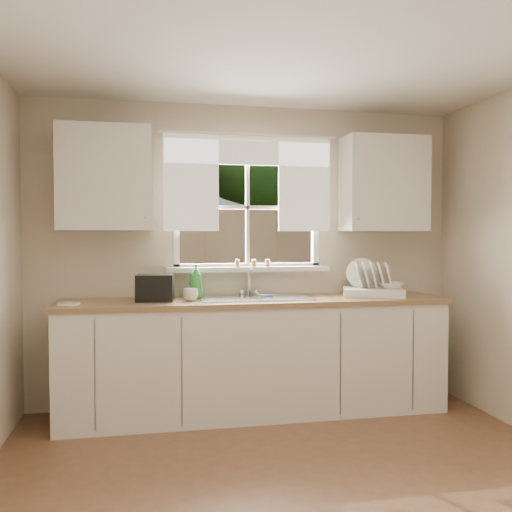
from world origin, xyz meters
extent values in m
cube|color=beige|center=(0.00, 2.00, 0.57)|extent=(3.60, 0.02, 1.15)
cube|color=beige|center=(0.00, 2.00, 2.33)|extent=(3.60, 0.02, 0.35)
cube|color=beige|center=(-1.20, 2.00, 1.65)|extent=(1.20, 0.02, 1.00)
cube|color=beige|center=(1.20, 2.00, 1.65)|extent=(1.20, 0.02, 1.00)
cube|color=silver|center=(0.00, 0.00, 2.50)|extent=(3.60, 4.00, 0.02)
cube|color=white|center=(0.00, 2.02, 1.15)|extent=(1.30, 0.06, 0.05)
cube|color=white|center=(0.00, 2.02, 2.15)|extent=(1.30, 0.06, 0.05)
cube|color=white|center=(-0.60, 2.02, 1.65)|extent=(0.05, 0.06, 1.05)
cube|color=white|center=(0.60, 2.02, 1.65)|extent=(0.05, 0.06, 1.05)
cube|color=white|center=(0.00, 2.02, 1.65)|extent=(0.03, 0.04, 1.00)
cube|color=white|center=(0.00, 2.02, 1.65)|extent=(1.20, 0.04, 0.03)
cube|color=white|center=(0.00, 1.96, 1.13)|extent=(1.38, 0.14, 0.04)
cylinder|color=white|center=(0.00, 1.94, 2.25)|extent=(1.50, 0.02, 0.02)
cube|color=white|center=(-0.48, 1.95, 1.85)|extent=(0.45, 0.02, 0.80)
cube|color=white|center=(0.48, 1.95, 1.85)|extent=(0.45, 0.02, 0.80)
cube|color=white|center=(0.00, 1.95, 2.10)|extent=(1.40, 0.02, 0.20)
cube|color=silver|center=(0.00, 1.68, 0.43)|extent=(3.00, 0.62, 0.87)
cube|color=olive|center=(0.00, 1.68, 0.89)|extent=(3.04, 0.65, 0.04)
cube|color=silver|center=(-1.15, 1.82, 1.85)|extent=(0.70, 0.33, 0.80)
cube|color=silver|center=(1.15, 1.82, 1.85)|extent=(0.70, 0.33, 0.80)
cube|color=beige|center=(0.88, 1.99, 1.08)|extent=(0.08, 0.01, 0.12)
cylinder|color=brown|center=(0.04, 1.94, 1.18)|extent=(0.04, 0.04, 0.06)
cylinder|color=brown|center=(-0.10, 1.94, 1.18)|extent=(0.04, 0.04, 0.06)
cylinder|color=brown|center=(0.16, 1.94, 1.18)|extent=(0.04, 0.04, 0.06)
cube|color=#335421|center=(0.00, 7.00, -0.02)|extent=(20.00, 10.00, 0.02)
cube|color=#8F6D4F|center=(0.00, 5.00, 0.90)|extent=(8.00, 0.10, 1.80)
cube|color=maroon|center=(-1.20, 8.50, 1.10)|extent=(3.00, 3.00, 2.20)
cube|color=black|center=(-1.20, 8.50, 2.35)|extent=(3.20, 3.20, 0.30)
cylinder|color=#423021|center=(1.40, 8.00, 1.60)|extent=(0.36, 0.36, 3.20)
sphere|color=#214716|center=(1.40, 8.00, 4.00)|extent=(4.00, 4.00, 4.00)
sphere|color=#214716|center=(0.30, 9.50, 4.50)|extent=(3.20, 3.20, 3.20)
cube|color=#B7B7BC|center=(0.00, 1.71, 0.83)|extent=(0.84, 0.46, 0.18)
cube|color=#B7B7BC|center=(0.00, 1.71, 0.92)|extent=(0.88, 0.50, 0.01)
cube|color=#B7B7BC|center=(0.00, 1.71, 0.89)|extent=(0.02, 0.41, 0.14)
cylinder|color=silver|center=(0.00, 1.96, 1.02)|extent=(0.03, 0.03, 0.22)
cylinder|color=silver|center=(0.00, 1.88, 1.13)|extent=(0.02, 0.18, 0.02)
sphere|color=silver|center=(-0.06, 1.96, 0.94)|extent=(0.05, 0.05, 0.05)
sphere|color=silver|center=(0.06, 1.96, 0.94)|extent=(0.05, 0.05, 0.05)
cube|color=white|center=(1.00, 1.68, 0.94)|extent=(0.58, 0.51, 0.06)
cylinder|color=white|center=(0.95, 1.80, 1.09)|extent=(0.27, 0.16, 0.25)
cylinder|color=white|center=(0.88, 1.72, 1.08)|extent=(0.14, 0.23, 0.22)
cylinder|color=white|center=(0.94, 1.70, 1.08)|extent=(0.14, 0.23, 0.22)
cylinder|color=white|center=(1.00, 1.68, 1.08)|extent=(0.14, 0.23, 0.22)
cylinder|color=white|center=(1.05, 1.66, 1.08)|extent=(0.14, 0.23, 0.22)
cylinder|color=white|center=(1.11, 1.64, 1.08)|extent=(0.14, 0.23, 0.22)
imported|color=white|center=(1.13, 1.64, 1.00)|extent=(0.25, 0.25, 0.05)
imported|color=#2D8A30|center=(-0.46, 1.77, 1.05)|extent=(0.13, 0.13, 0.28)
imported|color=blue|center=(-0.46, 1.85, 1.01)|extent=(0.09, 0.10, 0.20)
imported|color=beige|center=(-0.46, 1.88, 1.00)|extent=(0.15, 0.15, 0.17)
cylinder|color=white|center=(-1.40, 1.58, 0.92)|extent=(0.17, 0.17, 0.01)
imported|color=silver|center=(-0.51, 1.64, 0.96)|extent=(0.16, 0.16, 0.10)
cube|color=black|center=(-0.78, 1.70, 1.01)|extent=(0.30, 0.27, 0.20)
camera|label=1|loc=(-0.84, -2.51, 1.40)|focal=38.00mm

